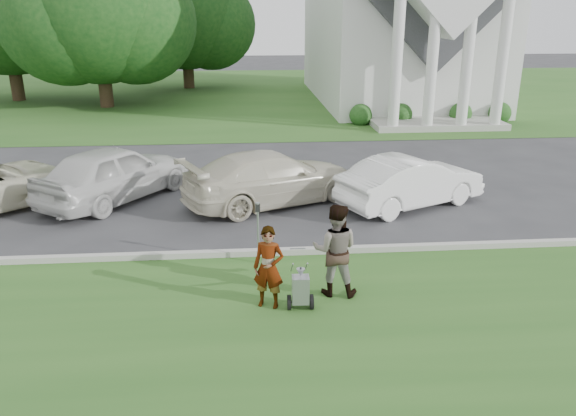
{
  "coord_description": "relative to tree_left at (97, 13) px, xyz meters",
  "views": [
    {
      "loc": [
        -0.21,
        -11.16,
        5.29
      ],
      "look_at": [
        0.69,
        0.0,
        1.33
      ],
      "focal_mm": 35.0,
      "sensor_mm": 36.0,
      "label": 1
    }
  ],
  "objects": [
    {
      "name": "car_d",
      "position": [
        12.48,
        -18.31,
        -4.39
      ],
      "size": [
        4.59,
        3.27,
        1.44
      ],
      "primitive_type": "imported",
      "rotation": [
        0.0,
        0.0,
        2.02
      ],
      "color": "white",
      "rests_on": "ground"
    },
    {
      "name": "grass_strip",
      "position": [
        8.01,
        -24.99,
        -5.11
      ],
      "size": [
        80.0,
        7.0,
        0.01
      ],
      "primitive_type": "cube",
      "color": "#2A561D",
      "rests_on": "ground"
    },
    {
      "name": "person_right",
      "position": [
        9.5,
        -23.37,
        -4.18
      ],
      "size": [
        1.02,
        0.87,
        1.85
      ],
      "primitive_type": "imported",
      "rotation": [
        0.0,
        0.0,
        2.94
      ],
      "color": "#999999",
      "rests_on": "ground"
    },
    {
      "name": "curb",
      "position": [
        8.01,
        -21.44,
        -5.04
      ],
      "size": [
        80.0,
        0.18,
        0.15
      ],
      "primitive_type": "cube",
      "color": "#9E9E93",
      "rests_on": "ground"
    },
    {
      "name": "church_lawn",
      "position": [
        8.01,
        5.01,
        -5.11
      ],
      "size": [
        80.0,
        30.0,
        0.01
      ],
      "primitive_type": "cube",
      "color": "#2A561D",
      "rests_on": "ground"
    },
    {
      "name": "tree_back",
      "position": [
        4.0,
        8.0,
        -0.38
      ],
      "size": [
        9.61,
        7.6,
        8.89
      ],
      "color": "#332316",
      "rests_on": "ground"
    },
    {
      "name": "ground",
      "position": [
        8.01,
        -21.99,
        -5.11
      ],
      "size": [
        120.0,
        120.0,
        0.0
      ],
      "primitive_type": "plane",
      "color": "#333335",
      "rests_on": "ground"
    },
    {
      "name": "tree_left",
      "position": [
        0.0,
        0.0,
        0.0
      ],
      "size": [
        10.63,
        8.4,
        9.71
      ],
      "color": "#332316",
      "rests_on": "ground"
    },
    {
      "name": "parking_meter_near",
      "position": [
        8.06,
        -21.85,
        -4.22
      ],
      "size": [
        0.1,
        0.09,
        1.42
      ],
      "color": "#93959B",
      "rests_on": "ground"
    },
    {
      "name": "person_left",
      "position": [
        8.2,
        -23.77,
        -4.32
      ],
      "size": [
        0.67,
        0.54,
        1.59
      ],
      "primitive_type": "imported",
      "rotation": [
        0.0,
        0.0,
        -0.31
      ],
      "color": "#999999",
      "rests_on": "ground"
    },
    {
      "name": "striping_cart",
      "position": [
        8.78,
        -23.91,
        -4.72
      ],
      "size": [
        0.5,
        0.97,
        0.9
      ],
      "rotation": [
        0.0,
        0.0,
        -0.03
      ],
      "color": "black",
      "rests_on": "ground"
    },
    {
      "name": "car_c",
      "position": [
        8.57,
        -17.73,
        -4.36
      ],
      "size": [
        5.59,
        4.12,
        1.51
      ],
      "primitive_type": "imported",
      "rotation": [
        0.0,
        0.0,
        2.01
      ],
      "color": "beige",
      "rests_on": "ground"
    },
    {
      "name": "tree_far",
      "position": [
        -6.0,
        3.0,
        0.58
      ],
      "size": [
        11.64,
        9.2,
        10.73
      ],
      "color": "#332316",
      "rests_on": "ground"
    },
    {
      "name": "car_b",
      "position": [
        4.02,
        -17.1,
        -4.28
      ],
      "size": [
        4.38,
        5.09,
        1.65
      ],
      "primitive_type": "imported",
      "rotation": [
        0.0,
        0.0,
        2.53
      ],
      "color": "silver",
      "rests_on": "ground"
    }
  ]
}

